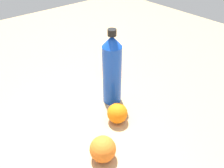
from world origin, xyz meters
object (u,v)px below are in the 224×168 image
at_px(orange_0, 117,113).
at_px(orange_2, 103,149).
at_px(water_bottle, 112,70).
at_px(orange_1, 111,67).

bearing_deg(orange_0, orange_2, 33.48).
bearing_deg(orange_2, orange_0, -146.52).
xyz_separation_m(water_bottle, orange_1, (-0.12, -0.16, -0.11)).
relative_size(orange_0, orange_2, 0.92).
height_order(orange_0, orange_2, orange_2).
bearing_deg(orange_1, orange_2, 47.37).
bearing_deg(orange_1, water_bottle, 51.91).
bearing_deg(orange_2, orange_1, -132.63).
distance_m(orange_0, orange_1, 0.32).
bearing_deg(water_bottle, orange_2, 176.62).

